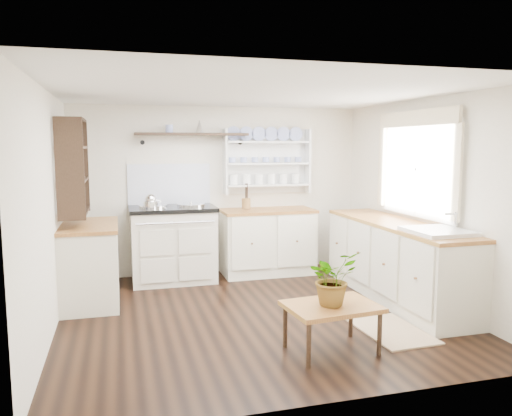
% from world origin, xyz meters
% --- Properties ---
extents(floor, '(4.00, 3.80, 0.01)m').
position_xyz_m(floor, '(0.00, 0.00, 0.00)').
color(floor, black).
rests_on(floor, ground).
extents(wall_back, '(4.00, 0.02, 2.30)m').
position_xyz_m(wall_back, '(0.00, 1.90, 1.15)').
color(wall_back, beige).
rests_on(wall_back, ground).
extents(wall_right, '(0.02, 3.80, 2.30)m').
position_xyz_m(wall_right, '(2.00, 0.00, 1.15)').
color(wall_right, beige).
rests_on(wall_right, ground).
extents(wall_left, '(0.02, 3.80, 2.30)m').
position_xyz_m(wall_left, '(-2.00, 0.00, 1.15)').
color(wall_left, beige).
rests_on(wall_left, ground).
extents(ceiling, '(4.00, 3.80, 0.01)m').
position_xyz_m(ceiling, '(0.00, 0.00, 2.30)').
color(ceiling, white).
rests_on(ceiling, wall_back).
extents(window, '(0.08, 1.55, 1.22)m').
position_xyz_m(window, '(1.95, 0.15, 1.56)').
color(window, white).
rests_on(window, wall_right).
extents(aga_cooker, '(1.10, 0.76, 1.01)m').
position_xyz_m(aga_cooker, '(-0.70, 1.57, 0.50)').
color(aga_cooker, beige).
rests_on(aga_cooker, floor).
extents(back_cabinets, '(1.27, 0.63, 0.90)m').
position_xyz_m(back_cabinets, '(0.60, 1.60, 0.46)').
color(back_cabinets, beige).
rests_on(back_cabinets, floor).
extents(right_cabinets, '(0.62, 2.43, 0.90)m').
position_xyz_m(right_cabinets, '(1.70, 0.10, 0.46)').
color(right_cabinets, beige).
rests_on(right_cabinets, floor).
extents(belfast_sink, '(0.55, 0.60, 0.45)m').
position_xyz_m(belfast_sink, '(1.70, -0.65, 0.80)').
color(belfast_sink, white).
rests_on(belfast_sink, right_cabinets).
extents(left_cabinets, '(0.62, 1.13, 0.90)m').
position_xyz_m(left_cabinets, '(-1.70, 0.90, 0.46)').
color(left_cabinets, beige).
rests_on(left_cabinets, floor).
extents(plate_rack, '(1.20, 0.22, 0.90)m').
position_xyz_m(plate_rack, '(0.65, 1.86, 1.56)').
color(plate_rack, white).
rests_on(plate_rack, wall_back).
extents(high_shelf, '(1.50, 0.29, 0.16)m').
position_xyz_m(high_shelf, '(-0.40, 1.78, 1.91)').
color(high_shelf, black).
rests_on(high_shelf, wall_back).
extents(left_shelving, '(0.28, 0.80, 1.05)m').
position_xyz_m(left_shelving, '(-1.84, 0.90, 1.55)').
color(left_shelving, black).
rests_on(left_shelving, wall_left).
extents(kettle, '(0.19, 0.19, 0.23)m').
position_xyz_m(kettle, '(-0.98, 1.45, 1.04)').
color(kettle, silver).
rests_on(kettle, aga_cooker).
extents(utensil_crock, '(0.12, 0.12, 0.14)m').
position_xyz_m(utensil_crock, '(0.32, 1.68, 0.98)').
color(utensil_crock, brown).
rests_on(utensil_crock, back_cabinets).
extents(center_table, '(0.82, 0.63, 0.42)m').
position_xyz_m(center_table, '(0.37, -1.09, 0.37)').
color(center_table, brown).
rests_on(center_table, floor).
extents(potted_plant, '(0.51, 0.47, 0.47)m').
position_xyz_m(potted_plant, '(0.37, -1.09, 0.65)').
color(potted_plant, '#3F7233').
rests_on(potted_plant, center_table).
extents(floor_rug, '(0.58, 0.87, 0.02)m').
position_xyz_m(floor_rug, '(1.11, -0.83, 0.01)').
color(floor_rug, '#907B54').
rests_on(floor_rug, floor).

